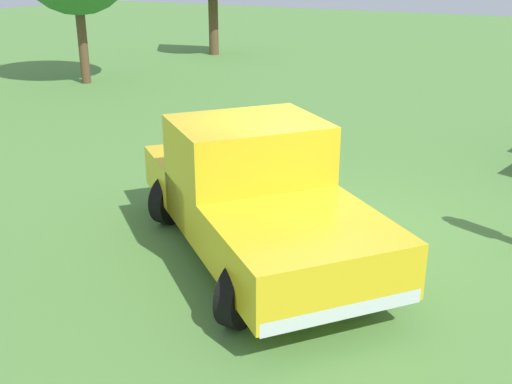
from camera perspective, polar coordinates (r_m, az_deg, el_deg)
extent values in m
plane|color=#54843D|center=(8.94, 5.51, -4.09)|extent=(80.00, 80.00, 0.00)
cylinder|color=black|center=(7.35, 10.24, -6.96)|extent=(0.72, 0.22, 0.72)
cylinder|color=black|center=(6.71, -1.52, -9.41)|extent=(0.72, 0.22, 0.72)
cylinder|color=black|center=(9.78, 1.03, 0.53)|extent=(0.72, 0.22, 0.72)
cylinder|color=black|center=(9.32, -7.99, -0.72)|extent=(0.72, 0.22, 0.72)
cube|color=gold|center=(6.91, 4.38, -5.37)|extent=(2.65, 2.64, 0.64)
cube|color=gold|center=(8.20, -0.73, 1.82)|extent=(2.41, 2.35, 1.40)
cube|color=slate|center=(8.07, -0.75, 4.78)|extent=(2.15, 2.08, 0.48)
cube|color=gold|center=(9.16, -2.85, 1.21)|extent=(2.88, 2.94, 0.60)
cube|color=silver|center=(6.36, 7.84, -10.67)|extent=(1.48, 1.23, 0.16)
cylinder|color=brown|center=(20.70, -15.68, 13.48)|extent=(0.29, 0.29, 2.83)
cylinder|color=brown|center=(26.38, -3.93, 15.06)|extent=(0.39, 0.39, 2.37)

